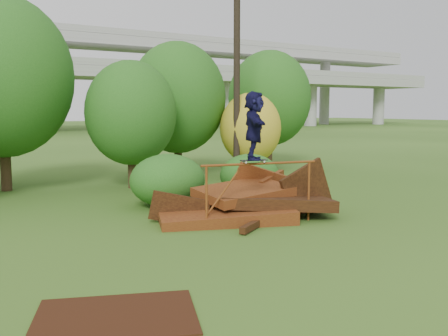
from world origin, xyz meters
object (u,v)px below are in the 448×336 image
scrap_pile (247,204)px  flat_plate (116,316)px  skater (254,126)px  utility_pole (237,63)px

scrap_pile → flat_plate: scrap_pile is taller
skater → flat_plate: (-5.21, -3.78, -2.65)m
scrap_pile → utility_pole: (3.82, 6.33, 4.67)m
flat_plate → utility_pole: (9.46, 11.03, 5.04)m
scrap_pile → flat_plate: 7.35m
skater → utility_pole: 8.74m
skater → flat_plate: skater is taller
utility_pole → skater: bearing=-120.3°
flat_plate → utility_pole: 15.38m
skater → utility_pole: (4.25, 7.26, 2.39)m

